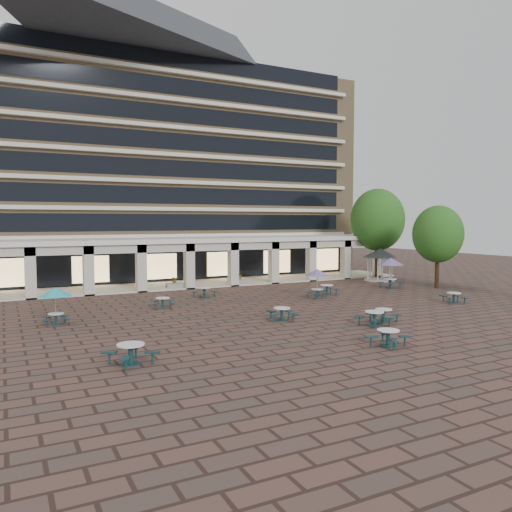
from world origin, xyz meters
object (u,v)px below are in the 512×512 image
object	(u,v)px
gazebo	(380,257)
planter_left	(175,284)
planter_right	(240,279)
picnic_table_1	(374,317)
picnic_table_2	(388,336)
picnic_table_0	(131,352)

from	to	relation	value
gazebo	planter_left	xyz separation A→B (m)	(-20.11, 3.38, -1.95)
planter_left	planter_right	xyz separation A→B (m)	(6.28, 0.00, 0.12)
picnic_table_1	picnic_table_2	size ratio (longest dim) A/B	0.89
picnic_table_2	picnic_table_0	bearing A→B (deg)	145.98
gazebo	planter_right	xyz separation A→B (m)	(-13.82, 3.38, -1.83)
picnic_table_0	picnic_table_1	size ratio (longest dim) A/B	1.20
gazebo	picnic_table_2	bearing A→B (deg)	-130.11
picnic_table_1	planter_right	size ratio (longest dim) A/B	1.27
gazebo	planter_left	world-z (taller)	gazebo
picnic_table_0	gazebo	bearing A→B (deg)	13.21
picnic_table_0	picnic_table_1	xyz separation A→B (m)	(14.10, 1.46, -0.03)
picnic_table_0	planter_left	world-z (taller)	planter_left
picnic_table_0	gazebo	distance (m)	34.04
gazebo	picnic_table_1	bearing A→B (deg)	-131.71
picnic_table_0	planter_right	size ratio (longest dim) A/B	1.53
picnic_table_2	gazebo	world-z (taller)	gazebo
picnic_table_2	planter_right	size ratio (longest dim) A/B	1.43
picnic_table_1	gazebo	bearing A→B (deg)	43.91
picnic_table_1	planter_right	xyz separation A→B (m)	(0.91, 19.92, 0.09)
gazebo	picnic_table_0	bearing A→B (deg)	-148.03
picnic_table_0	planter_left	xyz separation A→B (m)	(8.73, 21.38, -0.06)
picnic_table_0	picnic_table_2	bearing A→B (deg)	-31.06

